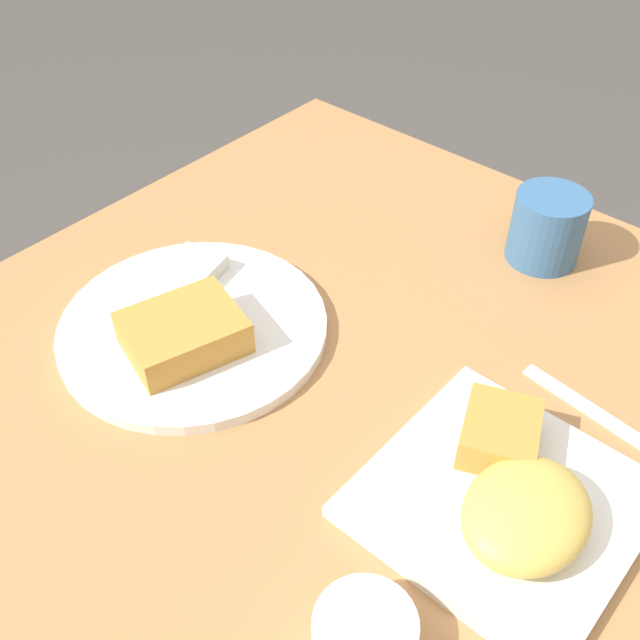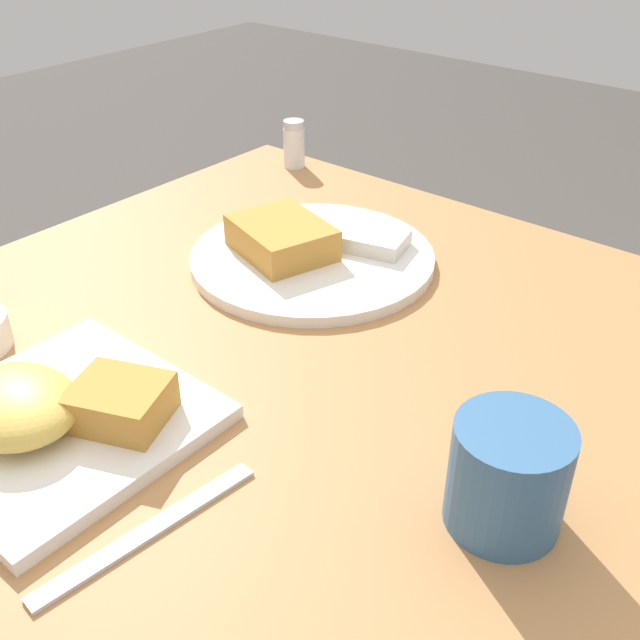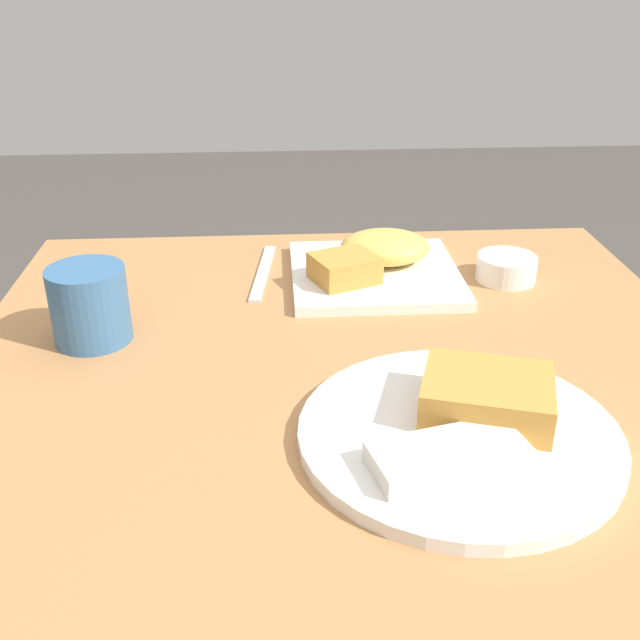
# 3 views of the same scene
# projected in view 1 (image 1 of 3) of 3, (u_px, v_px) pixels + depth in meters

# --- Properties ---
(dining_table) EXTENTS (0.87, 0.85, 0.76)m
(dining_table) POSITION_uv_depth(u_px,v_px,m) (342.00, 405.00, 0.90)
(dining_table) COLOR #B27A47
(dining_table) RESTS_ON ground_plane
(plate_square_near) EXTENTS (0.23, 0.23, 0.06)m
(plate_square_near) POSITION_uv_depth(u_px,v_px,m) (511.00, 496.00, 0.67)
(plate_square_near) COLOR white
(plate_square_near) RESTS_ON dining_table
(plate_oval_far) EXTENTS (0.30, 0.30, 0.05)m
(plate_oval_far) POSITION_uv_depth(u_px,v_px,m) (189.00, 325.00, 0.84)
(plate_oval_far) COLOR white
(plate_oval_far) RESTS_ON dining_table
(sauce_ramekin) EXTENTS (0.08, 0.08, 0.04)m
(sauce_ramekin) POSITION_uv_depth(u_px,v_px,m) (365.00, 633.00, 0.58)
(sauce_ramekin) COLOR white
(sauce_ramekin) RESTS_ON dining_table
(butter_knife) EXTENTS (0.04, 0.20, 0.00)m
(butter_knife) POSITION_uv_depth(u_px,v_px,m) (607.00, 420.00, 0.76)
(butter_knife) COLOR silver
(butter_knife) RESTS_ON dining_table
(coffee_mug) EXTENTS (0.09, 0.09, 0.09)m
(coffee_mug) POSITION_uv_depth(u_px,v_px,m) (547.00, 228.00, 0.93)
(coffee_mug) COLOR #386693
(coffee_mug) RESTS_ON dining_table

